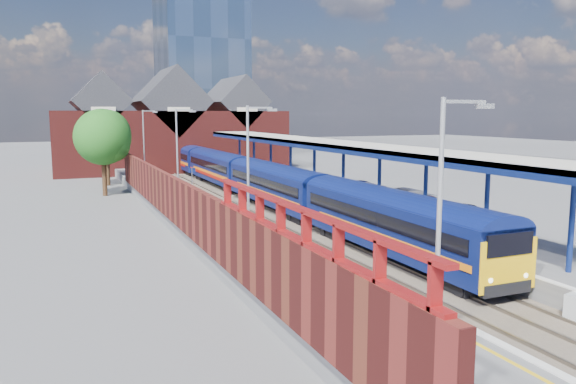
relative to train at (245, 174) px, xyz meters
name	(u,v)px	position (x,y,z in m)	size (l,w,h in m)	color
ground	(232,198)	(-1.49, -0.64, -2.12)	(240.00, 240.00, 0.00)	#5B5B5E
ballast_bed	(271,216)	(-1.49, -10.64, -2.09)	(6.00, 76.00, 0.06)	#473D33
rails	(271,215)	(-1.49, -10.64, -2.00)	(4.51, 76.00, 0.14)	slate
left_platform	(199,215)	(-6.99, -10.64, -1.62)	(5.00, 76.00, 1.00)	#565659
right_platform	(342,205)	(4.51, -10.64, -1.62)	(6.00, 76.00, 1.00)	#565659
coping_left	(230,206)	(-4.64, -10.64, -1.10)	(0.30, 76.00, 0.05)	silver
coping_right	(309,200)	(1.66, -10.64, -1.10)	(0.30, 76.00, 0.05)	silver
yellow_line	(222,206)	(-5.24, -10.64, -1.12)	(0.14, 76.00, 0.01)	yellow
train	(245,174)	(0.00, 0.00, 0.00)	(2.87, 65.90, 3.45)	#0B1650
canopy	(326,144)	(3.99, -8.69, 3.13)	(4.50, 52.00, 4.48)	navy
lamp_post_a	(444,226)	(-7.86, -38.64, 2.87)	(1.48, 0.18, 7.00)	#A5A8AA
lamp_post_b	(251,171)	(-7.86, -24.64, 2.87)	(1.48, 0.18, 7.00)	#A5A8AA
lamp_post_c	(179,150)	(-7.86, -8.64, 2.87)	(1.48, 0.18, 7.00)	#A5A8AA
lamp_post_d	(145,141)	(-7.86, 7.36, 2.87)	(1.48, 0.18, 7.00)	#A5A8AA
platform_sign	(192,178)	(-6.49, -6.64, 0.57)	(0.55, 0.08, 2.50)	#A5A8AA
brick_wall	(181,203)	(-9.59, -17.10, 0.33)	(0.35, 50.00, 3.86)	#591917
station_building	(170,130)	(-1.49, 27.36, 3.33)	(30.00, 12.12, 13.78)	#591917
glass_tower	(201,41)	(8.51, 49.36, 18.08)	(14.20, 14.20, 40.30)	#475D7A
tree_near	(105,139)	(-11.84, 5.27, 3.23)	(5.20, 5.20, 8.10)	#382314
tree_far	(108,135)	(-10.84, 13.27, 3.23)	(5.20, 5.20, 8.10)	#382314
parked_car_red	(429,205)	(6.08, -19.58, -0.39)	(1.72, 4.28, 1.46)	#A10D1A
parked_car_silver	(411,198)	(6.87, -16.50, -0.41)	(1.51, 4.32, 1.42)	#BDBCC1
parked_car_dark	(466,213)	(6.94, -22.21, -0.54)	(1.64, 4.03, 1.17)	black
parked_car_blue	(364,188)	(7.01, -9.69, -0.50)	(2.05, 4.44, 1.23)	navy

